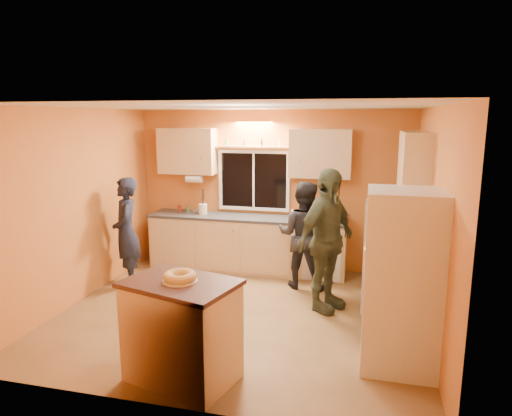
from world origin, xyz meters
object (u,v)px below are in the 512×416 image
(island, at_px, (182,330))
(person_left, at_px, (126,232))
(refrigerator, at_px, (402,280))
(person_right, at_px, (326,241))
(person_center, at_px, (303,235))

(island, bearing_deg, person_left, 144.79)
(island, distance_m, person_left, 2.82)
(refrigerator, xyz_separation_m, island, (-2.01, -0.75, -0.40))
(refrigerator, xyz_separation_m, person_left, (-3.79, 1.41, -0.09))
(person_left, bearing_deg, person_right, 56.69)
(person_right, bearing_deg, refrigerator, -114.66)
(person_center, height_order, person_right, person_right)
(person_center, xyz_separation_m, person_right, (0.40, -0.74, 0.14))
(refrigerator, distance_m, person_center, 2.32)
(refrigerator, xyz_separation_m, person_center, (-1.24, 1.95, -0.11))
(person_right, bearing_deg, person_center, 58.88)
(refrigerator, relative_size, person_left, 1.11)
(refrigerator, distance_m, person_left, 4.04)
(person_center, bearing_deg, island, 80.25)
(island, bearing_deg, person_center, 89.53)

